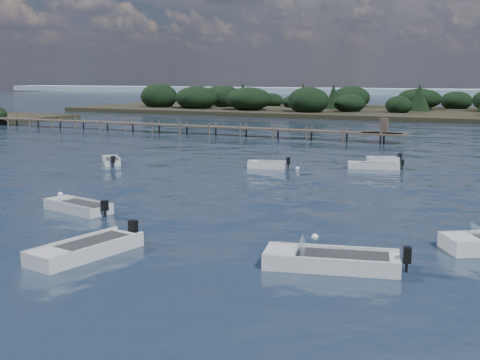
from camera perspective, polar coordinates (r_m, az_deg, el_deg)
The scene contains 14 objects.
ground at distance 81.08m, azimuth 12.49°, elevation 4.43°, with size 400.00×400.00×0.00m, color #162233.
dinghy_extra_b at distance 25.58m, azimuth -14.43°, elevation -6.60°, with size 2.56×5.39×1.21m.
tender_far_grey at distance 51.68m, azimuth -12.12°, elevation 1.69°, with size 3.06×3.16×1.13m.
dinghy_mid_grey at distance 33.96m, azimuth -15.11°, elevation -2.61°, with size 4.53×2.39×1.12m.
dinghy_mid_white_a at distance 23.58m, azimuth 8.60°, elevation -7.80°, with size 5.62×3.08×1.29m.
dinghy_extra_a at distance 49.12m, azimuth 12.54°, elevation 1.23°, with size 4.37×2.10×1.04m.
tender_far_grey_b at distance 52.71m, azimuth 13.38°, elevation 1.78°, with size 2.88×2.21×1.01m.
tender_far_white at distance 48.20m, azimuth 2.58°, elevation 1.33°, with size 3.43×1.94×1.15m.
buoy_b at distance 27.82m, azimuth 7.12°, elevation -5.39°, with size 0.32×0.32×0.32m, color white.
buoy_c at distance 39.06m, azimuth -16.66°, elevation -1.32°, with size 0.32×0.32×0.32m, color white.
buoy_e at distance 49.68m, azimuth 2.39°, elevation 1.39°, with size 0.32×0.32×0.32m, color white.
buoy_extra_a at distance 48.19m, azimuth 5.48°, elevation 1.10°, with size 0.32×0.32×0.32m, color white.
jetty at distance 78.03m, azimuth -5.40°, elevation 5.14°, with size 64.50×3.20×3.40m.
distant_haze at distance 271.33m, azimuth 2.14°, elevation 8.25°, with size 280.00×20.00×2.40m, color #96ADB9.
Camera 1 is at (18.40, -18.63, 7.25)m, focal length 45.00 mm.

